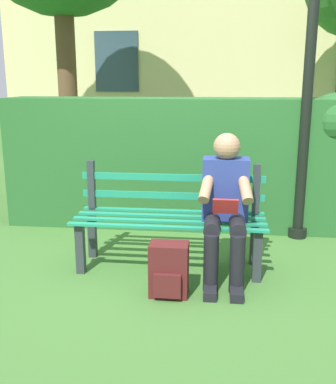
{
  "coord_description": "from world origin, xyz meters",
  "views": [
    {
      "loc": [
        -0.41,
        3.67,
        1.61
      ],
      "look_at": [
        0.0,
        0.1,
        0.71
      ],
      "focal_mm": 42.23,
      "sensor_mm": 36.0,
      "label": 1
    }
  ],
  "objects_px": {
    "person_seated": "(225,203)",
    "backpack": "(169,270)",
    "park_bench": "(170,218)",
    "lamp_post": "(312,28)"
  },
  "relations": [
    {
      "from": "person_seated",
      "to": "backpack",
      "type": "xyz_separation_m",
      "value": [
        0.42,
        0.4,
        -0.43
      ]
    },
    {
      "from": "person_seated",
      "to": "park_bench",
      "type": "bearing_deg",
      "value": -19.91
    },
    {
      "from": "park_bench",
      "to": "person_seated",
      "type": "bearing_deg",
      "value": 160.09
    },
    {
      "from": "person_seated",
      "to": "lamp_post",
      "type": "height_order",
      "value": "lamp_post"
    },
    {
      "from": "park_bench",
      "to": "lamp_post",
      "type": "distance_m",
      "value": 2.25
    },
    {
      "from": "backpack",
      "to": "lamp_post",
      "type": "relative_size",
      "value": 0.12
    },
    {
      "from": "park_bench",
      "to": "person_seated",
      "type": "xyz_separation_m",
      "value": [
        -0.47,
        0.17,
        0.2
      ]
    },
    {
      "from": "park_bench",
      "to": "lamp_post",
      "type": "height_order",
      "value": "lamp_post"
    },
    {
      "from": "person_seated",
      "to": "lamp_post",
      "type": "distance_m",
      "value": 1.96
    },
    {
      "from": "person_seated",
      "to": "lamp_post",
      "type": "bearing_deg",
      "value": -126.17
    }
  ]
}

